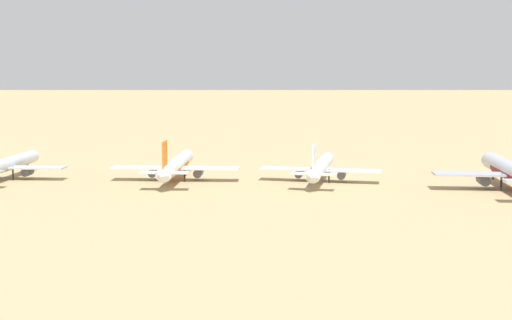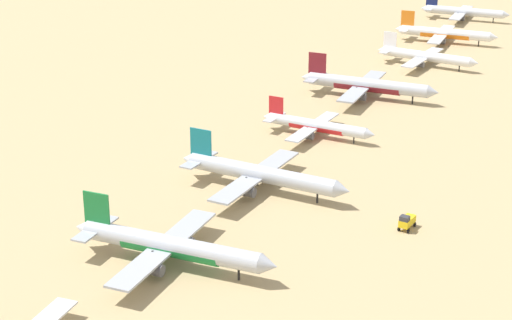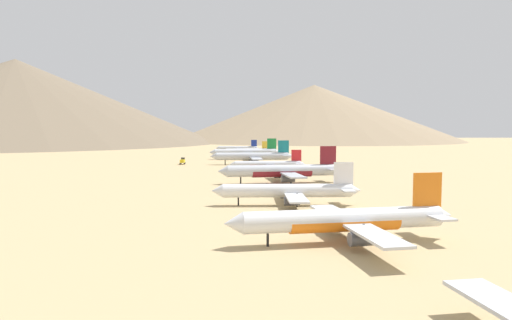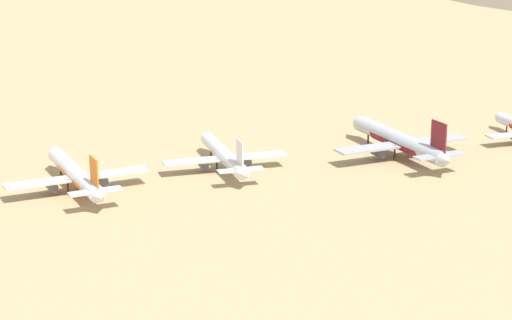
# 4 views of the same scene
# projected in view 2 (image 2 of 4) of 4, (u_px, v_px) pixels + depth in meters

# --- Properties ---
(ground_plane) EXTENTS (2105.43, 2105.43, 0.00)m
(ground_plane) POSITION_uv_depth(u_px,v_px,m) (325.00, 137.00, 266.28)
(ground_plane) COLOR tan
(parked_jet_2) EXTENTS (48.26, 39.46, 13.95)m
(parked_jet_2) POSITION_uv_depth(u_px,v_px,m) (170.00, 246.00, 189.08)
(parked_jet_2) COLOR #B2B7C1
(parked_jet_2) RESTS_ON ground
(parked_jet_3) EXTENTS (48.09, 39.11, 13.86)m
(parked_jet_3) POSITION_uv_depth(u_px,v_px,m) (260.00, 174.00, 226.59)
(parked_jet_3) COLOR #B2B7C1
(parked_jet_3) RESTS_ON ground
(parked_jet_4) EXTENTS (36.60, 29.77, 10.55)m
(parked_jet_4) POSITION_uv_depth(u_px,v_px,m) (316.00, 126.00, 264.94)
(parked_jet_4) COLOR silver
(parked_jet_4) RESTS_ON ground
(parked_jet_5) EXTENTS (48.18, 39.38, 13.92)m
(parked_jet_5) POSITION_uv_depth(u_px,v_px,m) (366.00, 85.00, 300.42)
(parked_jet_5) COLOR #B2B7C1
(parked_jet_5) RESTS_ON ground
(parked_jet_6) EXTENTS (40.30, 32.68, 11.64)m
(parked_jet_6) POSITION_uv_depth(u_px,v_px,m) (425.00, 56.00, 338.14)
(parked_jet_6) COLOR silver
(parked_jet_6) RESTS_ON ground
(parked_jet_7) EXTENTS (43.08, 35.26, 12.47)m
(parked_jet_7) POSITION_uv_depth(u_px,v_px,m) (444.00, 33.00, 372.18)
(parked_jet_7) COLOR silver
(parked_jet_7) RESTS_ON ground
(parked_jet_8) EXTENTS (41.19, 33.67, 11.91)m
(parked_jet_8) POSITION_uv_depth(u_px,v_px,m) (463.00, 12.00, 413.06)
(parked_jet_8) COLOR silver
(parked_jet_8) RESTS_ON ground
(service_truck) EXTENTS (2.71, 5.23, 3.90)m
(service_truck) POSITION_uv_depth(u_px,v_px,m) (407.00, 221.00, 206.61)
(service_truck) COLOR yellow
(service_truck) RESTS_ON ground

